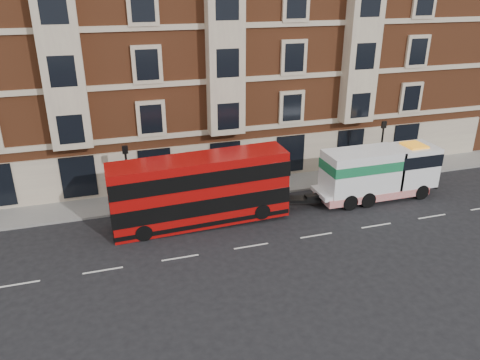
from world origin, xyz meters
The scene contains 7 objects.
ground centered at (0.00, 0.00, 0.00)m, with size 120.00×120.00×0.00m, color black.
sidewalk centered at (0.00, 7.50, 0.07)m, with size 90.00×3.00×0.15m, color slate.
victorian_terrace centered at (0.50, 15.00, 10.07)m, with size 45.00×12.00×20.40m.
lamp_post_west centered at (-6.00, 6.20, 2.68)m, with size 0.35×0.15×4.35m.
lamp_post_east centered at (12.00, 6.20, 2.68)m, with size 0.35×0.15×4.35m.
double_decker_bus centered at (-2.05, 3.50, 2.26)m, with size 10.53×2.42×4.26m.
tow_truck centered at (10.01, 3.50, 1.86)m, with size 8.43×2.49×3.51m.
Camera 1 is at (-7.30, -21.34, 13.62)m, focal length 35.00 mm.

